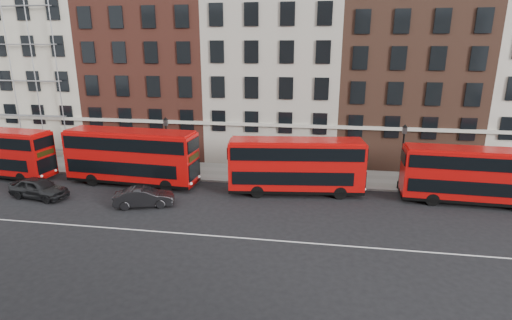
% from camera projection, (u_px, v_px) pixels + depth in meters
% --- Properties ---
extents(ground, '(120.00, 120.00, 0.00)m').
position_uv_depth(ground, '(242.00, 224.00, 26.53)').
color(ground, black).
rests_on(ground, ground).
extents(pavement, '(80.00, 5.00, 0.15)m').
position_uv_depth(pavement, '(265.00, 174.00, 36.46)').
color(pavement, gray).
rests_on(pavement, ground).
extents(kerb, '(80.00, 0.30, 0.16)m').
position_uv_depth(kerb, '(260.00, 183.00, 34.09)').
color(kerb, gray).
rests_on(kerb, ground).
extents(road_centre_line, '(70.00, 0.12, 0.01)m').
position_uv_depth(road_centre_line, '(236.00, 238.00, 24.63)').
color(road_centre_line, white).
rests_on(road_centre_line, ground).
extents(building_terrace, '(64.00, 11.95, 22.00)m').
position_uv_depth(building_terrace, '(272.00, 57.00, 40.67)').
color(building_terrace, '#B6B19D').
rests_on(building_terrace, ground).
extents(bus_b, '(11.28, 3.41, 4.68)m').
position_uv_depth(bus_b, '(131.00, 156.00, 33.43)').
color(bus_b, '#B90A09').
rests_on(bus_b, ground).
extents(bus_c, '(10.75, 3.76, 4.42)m').
position_uv_depth(bus_c, '(295.00, 165.00, 31.34)').
color(bus_c, '#B90A09').
rests_on(bus_c, ground).
extents(bus_d, '(10.16, 2.84, 4.23)m').
position_uv_depth(bus_d, '(473.00, 175.00, 29.35)').
color(bus_d, '#B90A09').
rests_on(bus_d, ground).
extents(car_rear, '(4.93, 2.63, 1.60)m').
position_uv_depth(car_rear, '(39.00, 188.00, 30.85)').
color(car_rear, black).
rests_on(car_rear, ground).
extents(car_front, '(4.53, 2.70, 1.41)m').
position_uv_depth(car_front, '(144.00, 197.00, 29.27)').
color(car_front, black).
rests_on(car_front, ground).
extents(lamp_post_left, '(0.44, 0.44, 5.33)m').
position_uv_depth(lamp_post_left, '(167.00, 144.00, 34.96)').
color(lamp_post_left, black).
rests_on(lamp_post_left, pavement).
extents(lamp_post_right, '(0.44, 0.44, 5.33)m').
position_uv_depth(lamp_post_right, '(402.00, 154.00, 31.86)').
color(lamp_post_right, black).
rests_on(lamp_post_right, pavement).
extents(iron_railings, '(6.60, 0.06, 1.00)m').
position_uv_depth(iron_railings, '(268.00, 161.00, 38.38)').
color(iron_railings, black).
rests_on(iron_railings, pavement).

